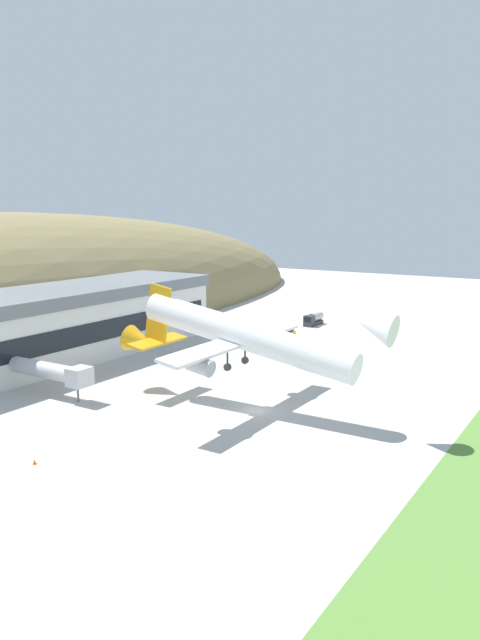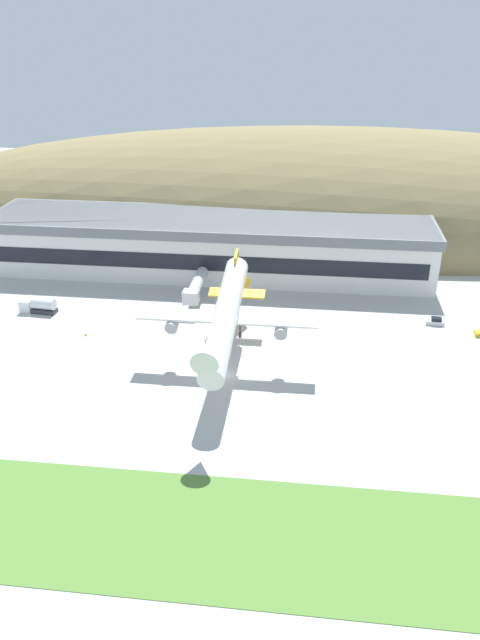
% 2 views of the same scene
% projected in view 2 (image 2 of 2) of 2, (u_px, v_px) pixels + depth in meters
% --- Properties ---
extents(ground_plane, '(394.23, 394.23, 0.00)m').
position_uv_depth(ground_plane, '(223.00, 375.00, 113.40)').
color(ground_plane, '#B7B5AF').
extents(grass_strip_foreground, '(354.81, 21.36, 0.08)m').
position_uv_depth(grass_strip_foreground, '(180.00, 530.00, 79.26)').
color(grass_strip_foreground, '#568438').
rests_on(grass_strip_foreground, ground_plane).
extents(hill_backdrop, '(291.21, 87.49, 56.59)m').
position_uv_depth(hill_backdrop, '(334.00, 221.00, 197.18)').
color(hill_backdrop, olive).
rests_on(hill_backdrop, ground_plane).
extents(terminal_building, '(110.24, 23.08, 13.83)m').
position_uv_depth(terminal_building, '(209.00, 241.00, 155.89)').
color(terminal_building, white).
rests_on(terminal_building, ground_plane).
extents(jetway_0, '(3.38, 16.23, 5.43)m').
position_uv_depth(jetway_0, '(196.00, 286.00, 139.81)').
color(jetway_0, silver).
rests_on(jetway_0, ground_plane).
extents(cargo_airplane, '(32.88, 44.91, 12.33)m').
position_uv_depth(cargo_airplane, '(226.00, 315.00, 111.03)').
color(cargo_airplane, white).
extents(service_car_0, '(3.92, 1.95, 1.55)m').
position_uv_depth(service_car_0, '(435.00, 321.00, 131.50)').
color(service_car_0, silver).
rests_on(service_car_0, ground_plane).
extents(box_truck, '(8.25, 3.15, 3.37)m').
position_uv_depth(box_truck, '(39.00, 306.00, 136.39)').
color(box_truck, silver).
rests_on(box_truck, ground_plane).
extents(traffic_cone_0, '(0.52, 0.52, 0.58)m').
position_uv_depth(traffic_cone_0, '(86.00, 334.00, 126.96)').
color(traffic_cone_0, orange).
rests_on(traffic_cone_0, ground_plane).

